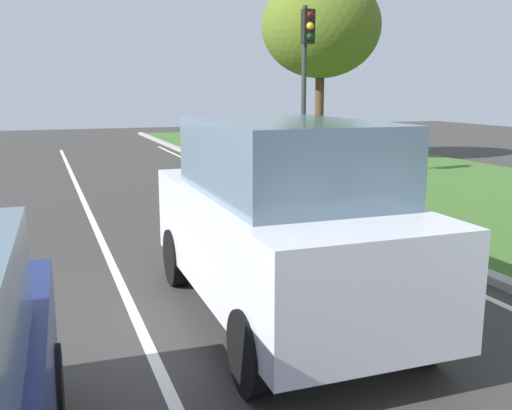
% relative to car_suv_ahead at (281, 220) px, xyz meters
% --- Properties ---
extents(ground_plane, '(60.00, 60.00, 0.00)m').
position_rel_car_suv_ahead_xyz_m(ground_plane, '(-0.87, 4.75, -1.17)').
color(ground_plane, '#383533').
extents(lane_line_center, '(0.12, 32.00, 0.01)m').
position_rel_car_suv_ahead_xyz_m(lane_line_center, '(-1.57, 4.75, -1.16)').
color(lane_line_center, silver).
rests_on(lane_line_center, ground).
extents(lane_line_right_edge, '(0.12, 32.00, 0.01)m').
position_rel_car_suv_ahead_xyz_m(lane_line_right_edge, '(2.73, 4.75, -1.16)').
color(lane_line_right_edge, silver).
rests_on(lane_line_right_edge, ground).
extents(grass_verge_right, '(9.00, 48.00, 0.06)m').
position_rel_car_suv_ahead_xyz_m(grass_verge_right, '(7.63, 4.75, -1.14)').
color(grass_verge_right, '#3D6628').
rests_on(grass_verge_right, ground).
extents(curb_right, '(0.24, 48.00, 0.12)m').
position_rel_car_suv_ahead_xyz_m(curb_right, '(3.23, 4.75, -1.11)').
color(curb_right, '#9E9B93').
rests_on(curb_right, ground).
extents(car_suv_ahead, '(2.03, 4.53, 2.28)m').
position_rel_car_suv_ahead_xyz_m(car_suv_ahead, '(0.00, 0.00, 0.00)').
color(car_suv_ahead, silver).
rests_on(car_suv_ahead, ground).
extents(traffic_light_near_right, '(0.32, 0.50, 4.85)m').
position_rel_car_suv_ahead_xyz_m(traffic_light_near_right, '(4.57, 8.97, 2.17)').
color(traffic_light_near_right, '#2D2D2D').
rests_on(traffic_light_near_right, ground).
extents(tree_roadside_far, '(4.19, 4.19, 6.56)m').
position_rel_car_suv_ahead_xyz_m(tree_roadside_far, '(7.11, 13.12, 3.60)').
color(tree_roadside_far, '#4C331E').
rests_on(tree_roadside_far, ground).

